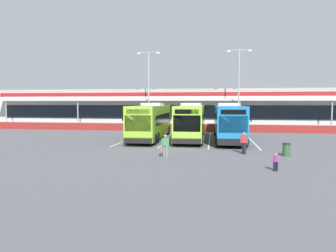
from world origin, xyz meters
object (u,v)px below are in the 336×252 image
object	(u,v)px
coach_bus_centre	(228,123)
lamp_post_centre	(239,84)
pedestrian_with_handbag	(165,146)
lamp_post_west	(149,85)
pedestrian_in_dark_coat	(244,142)
pedestrian_child	(276,161)
litter_bin	(286,150)
coach_bus_leftmost	(151,122)
coach_bus_left_centre	(191,122)

from	to	relation	value
coach_bus_centre	lamp_post_centre	bearing A→B (deg)	80.71
pedestrian_with_handbag	lamp_post_west	bearing A→B (deg)	105.22
coach_bus_centre	pedestrian_in_dark_coat	distance (m)	8.23
pedestrian_child	lamp_post_centre	xyz separation A→B (m)	(-0.18, 24.75, 5.75)
pedestrian_in_dark_coat	litter_bin	distance (m)	2.97
lamp_post_west	litter_bin	bearing A→B (deg)	-53.93
pedestrian_in_dark_coat	lamp_post_centre	world-z (taller)	lamp_post_centre
pedestrian_with_handbag	pedestrian_child	world-z (taller)	pedestrian_with_handbag
lamp_post_centre	coach_bus_leftmost	bearing A→B (deg)	-131.59
coach_bus_leftmost	pedestrian_child	size ratio (longest dim) A/B	12.14
lamp_post_centre	litter_bin	world-z (taller)	lamp_post_centre
pedestrian_in_dark_coat	litter_bin	size ratio (longest dim) A/B	1.74
pedestrian_with_handbag	lamp_post_centre	world-z (taller)	lamp_post_centre
lamp_post_centre	litter_bin	size ratio (longest dim) A/B	11.83
pedestrian_with_handbag	lamp_post_west	world-z (taller)	lamp_post_west
litter_bin	coach_bus_left_centre	bearing A→B (deg)	129.94
pedestrian_in_dark_coat	pedestrian_child	world-z (taller)	pedestrian_in_dark_coat
pedestrian_in_dark_coat	pedestrian_child	bearing A→B (deg)	-77.43
pedestrian_in_dark_coat	pedestrian_child	size ratio (longest dim) A/B	1.61
pedestrian_with_handbag	pedestrian_in_dark_coat	xyz separation A→B (m)	(5.55, 2.40, 0.02)
coach_bus_leftmost	coach_bus_centre	bearing A→B (deg)	-0.77
pedestrian_in_dark_coat	coach_bus_centre	bearing A→B (deg)	95.54
coach_bus_leftmost	lamp_post_west	size ratio (longest dim) A/B	1.11
coach_bus_leftmost	pedestrian_child	bearing A→B (deg)	-53.90
lamp_post_west	coach_bus_leftmost	bearing A→B (deg)	-76.36
coach_bus_leftmost	pedestrian_child	world-z (taller)	coach_bus_leftmost
pedestrian_with_handbag	lamp_post_centre	xyz separation A→B (m)	(6.59, 21.70, 5.43)
coach_bus_centre	litter_bin	bearing A→B (deg)	-66.63
pedestrian_with_handbag	pedestrian_in_dark_coat	world-z (taller)	same
lamp_post_west	lamp_post_centre	bearing A→B (deg)	0.01
pedestrian_in_dark_coat	lamp_post_centre	size ratio (longest dim) A/B	0.15
coach_bus_leftmost	pedestrian_in_dark_coat	world-z (taller)	coach_bus_leftmost
litter_bin	pedestrian_child	bearing A→B (deg)	-108.68
pedestrian_in_dark_coat	litter_bin	bearing A→B (deg)	-8.38
pedestrian_child	lamp_post_centre	world-z (taller)	lamp_post_centre
coach_bus_left_centre	litter_bin	xyz separation A→B (m)	(7.52, -8.98, -1.32)
pedestrian_child	lamp_post_west	world-z (taller)	lamp_post_west
pedestrian_child	litter_bin	xyz separation A→B (m)	(1.70, 5.02, -0.07)
pedestrian_child	pedestrian_with_handbag	bearing A→B (deg)	155.70
coach_bus_left_centre	lamp_post_west	bearing A→B (deg)	122.51
pedestrian_child	lamp_post_west	distance (m)	28.40
pedestrian_child	lamp_post_west	size ratio (longest dim) A/B	0.09
pedestrian_with_handbag	coach_bus_centre	bearing A→B (deg)	65.69
coach_bus_leftmost	pedestrian_with_handbag	distance (m)	11.16
pedestrian_with_handbag	litter_bin	bearing A→B (deg)	13.09
coach_bus_leftmost	pedestrian_with_handbag	bearing A→B (deg)	-73.15
pedestrian_child	coach_bus_leftmost	bearing A→B (deg)	126.10
coach_bus_left_centre	lamp_post_west	world-z (taller)	lamp_post_west
pedestrian_in_dark_coat	coach_bus_left_centre	bearing A→B (deg)	118.30
coach_bus_centre	lamp_post_west	xyz separation A→B (m)	(-10.67, 11.16, 4.50)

